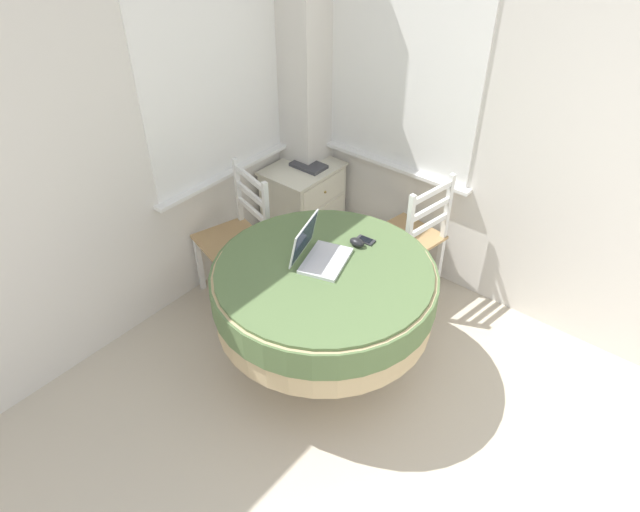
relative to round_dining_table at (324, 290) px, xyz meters
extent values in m
cube|color=white|center=(0.38, 1.17, 0.89)|extent=(1.10, 0.01, 1.42)
cube|color=white|center=(0.38, 1.14, 0.17)|extent=(1.18, 0.07, 0.02)
cube|color=white|center=(1.20, 0.34, 0.89)|extent=(0.01, 1.10, 1.42)
cube|color=white|center=(1.17, 0.34, 0.17)|extent=(0.07, 1.18, 0.02)
cube|color=silver|center=(1.07, 1.03, 0.68)|extent=(0.28, 0.28, 2.55)
cylinder|color=#4C3D2D|center=(0.00, 0.00, -0.58)|extent=(0.36, 0.36, 0.03)
cylinder|color=#4C3D2D|center=(0.00, 0.00, -0.22)|extent=(0.11, 0.11, 0.70)
cylinder|color=tan|center=(0.00, 0.00, -0.03)|extent=(1.21, 1.21, 0.31)
cylinder|color=#567042|center=(0.00, 0.00, 0.05)|extent=(1.23, 1.23, 0.17)
cylinder|color=#567042|center=(0.00, 0.00, 0.14)|extent=(1.18, 1.18, 0.02)
cube|color=silver|center=(0.05, 0.03, 0.16)|extent=(0.35, 0.29, 0.02)
cube|color=silver|center=(0.05, 0.04, 0.17)|extent=(0.29, 0.20, 0.00)
cube|color=silver|center=(0.01, 0.15, 0.27)|extent=(0.31, 0.14, 0.21)
cube|color=#192338|center=(0.02, 0.15, 0.27)|extent=(0.27, 0.12, 0.18)
ellipsoid|color=black|center=(0.28, -0.01, 0.17)|extent=(0.06, 0.09, 0.05)
cube|color=#2D2D33|center=(0.35, -0.02, 0.15)|extent=(0.07, 0.11, 0.01)
cube|color=black|center=(0.35, -0.02, 0.16)|extent=(0.05, 0.08, 0.00)
cube|color=tan|center=(0.14, 0.90, -0.15)|extent=(0.50, 0.52, 0.02)
cube|color=white|center=(0.02, 1.12, -0.38)|extent=(0.04, 0.04, 0.43)
cube|color=white|center=(-0.08, 0.76, -0.38)|extent=(0.04, 0.04, 0.43)
cube|color=white|center=(0.36, 1.03, -0.38)|extent=(0.04, 0.04, 0.43)
cube|color=white|center=(0.26, 0.67, -0.38)|extent=(0.04, 0.04, 0.43)
cube|color=white|center=(0.36, 1.03, 0.09)|extent=(0.04, 0.04, 0.47)
cube|color=white|center=(0.26, 0.67, 0.09)|extent=(0.04, 0.04, 0.47)
cube|color=white|center=(0.31, 0.85, 0.27)|extent=(0.12, 0.37, 0.04)
cube|color=white|center=(0.31, 0.85, 0.15)|extent=(0.12, 0.37, 0.04)
cube|color=white|center=(0.31, 0.85, 0.03)|extent=(0.12, 0.37, 0.04)
cube|color=tan|center=(0.91, 0.04, -0.15)|extent=(0.48, 0.46, 0.02)
cube|color=white|center=(1.12, 0.18, -0.38)|extent=(0.04, 0.04, 0.43)
cube|color=white|center=(0.75, 0.24, -0.38)|extent=(0.04, 0.04, 0.43)
cube|color=white|center=(1.06, -0.17, -0.38)|extent=(0.04, 0.04, 0.43)
cube|color=white|center=(0.70, -0.11, -0.38)|extent=(0.04, 0.04, 0.43)
cube|color=white|center=(1.06, -0.17, 0.09)|extent=(0.04, 0.04, 0.47)
cube|color=white|center=(0.70, -0.11, 0.09)|extent=(0.04, 0.04, 0.47)
cube|color=white|center=(0.88, -0.14, 0.27)|extent=(0.37, 0.08, 0.04)
cube|color=white|center=(0.88, -0.14, 0.15)|extent=(0.37, 0.08, 0.04)
cube|color=white|center=(0.88, -0.14, 0.03)|extent=(0.37, 0.08, 0.04)
cube|color=silver|center=(0.91, 0.93, -0.27)|extent=(0.52, 0.40, 0.64)
cube|color=silver|center=(0.91, 0.93, 0.06)|extent=(0.54, 0.43, 0.02)
cube|color=white|center=(0.91, 0.72, -0.06)|extent=(0.46, 0.01, 0.18)
sphere|color=olive|center=(0.91, 0.72, -0.06)|extent=(0.02, 0.02, 0.02)
cube|color=white|center=(0.91, 0.72, -0.27)|extent=(0.46, 0.01, 0.18)
sphere|color=olive|center=(0.91, 0.72, -0.27)|extent=(0.02, 0.02, 0.02)
cube|color=white|center=(0.91, 0.72, -0.49)|extent=(0.46, 0.01, 0.18)
sphere|color=olive|center=(0.91, 0.72, -0.49)|extent=(0.02, 0.02, 0.02)
cube|color=#3F3F44|center=(0.94, 0.90, 0.08)|extent=(0.16, 0.25, 0.02)
camera|label=1|loc=(-1.87, -1.50, 2.04)|focal=32.00mm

